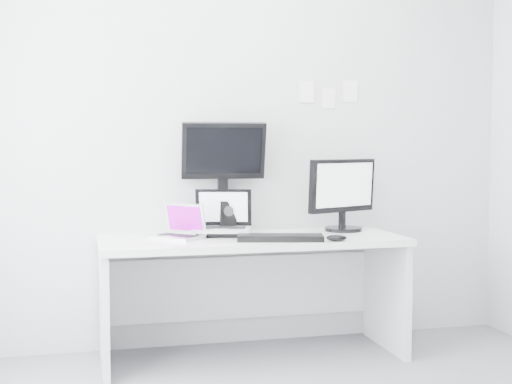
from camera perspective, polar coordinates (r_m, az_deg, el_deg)
back_wall at (r=4.58m, az=-1.35°, el=4.68°), size 3.60×0.00×3.60m
desk at (r=4.34m, az=-0.32°, el=-8.38°), size 1.80×0.70×0.73m
macbook at (r=4.21m, az=-6.35°, el=-2.27°), size 0.35×0.35×0.21m
speaker at (r=4.46m, az=-2.31°, el=-1.98°), size 0.11×0.11×0.20m
dell_laptop at (r=4.31m, az=-2.74°, el=-1.62°), size 0.41×0.35×0.29m
rear_monitor at (r=4.47m, az=-2.62°, el=1.28°), size 0.53×0.22×0.71m
samsung_monitor at (r=4.57m, az=6.97°, el=-0.14°), size 0.57×0.42×0.47m
keyboard at (r=4.12m, az=1.94°, el=-3.65°), size 0.52×0.28×0.03m
mouse at (r=4.12m, az=6.43°, el=-3.65°), size 0.14×0.11×0.04m
wall_note_0 at (r=4.70m, az=4.07°, el=7.95°), size 0.10×0.00×0.14m
wall_note_1 at (r=4.75m, az=5.81°, el=7.42°), size 0.09×0.00×0.13m
wall_note_2 at (r=4.80m, az=7.51°, el=7.96°), size 0.10×0.00×0.14m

